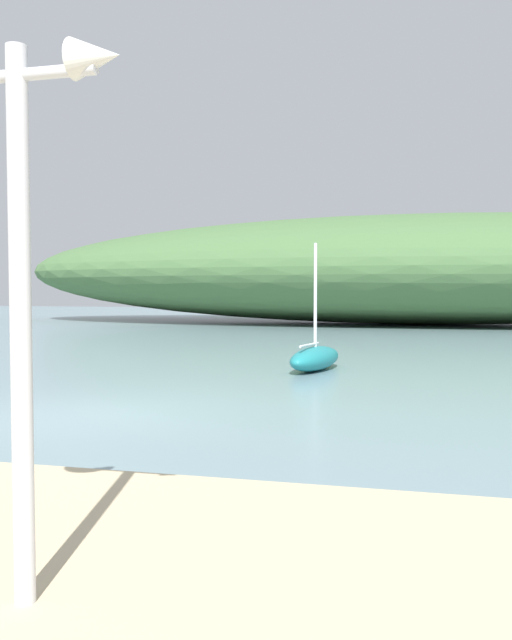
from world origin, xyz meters
The scene contains 3 objects.
ground_plane centered at (0.00, 0.00, 0.00)m, with size 120.00×120.00×0.00m, color gray.
distant_hill centered at (4.65, 30.08, 3.09)m, with size 48.20×15.11×6.19m, color #476B3D.
sailboat_off_point centered at (2.59, 6.68, 0.31)m, with size 1.31×2.67×3.10m.
Camera 1 is at (5.18, -9.52, 1.98)m, focal length 37.81 mm.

